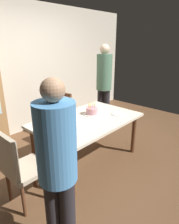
# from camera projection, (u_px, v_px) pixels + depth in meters

# --- Properties ---
(ground) EXTENTS (6.40, 6.40, 0.00)m
(ground) POSITION_uv_depth(u_px,v_px,m) (87.00, 159.00, 3.28)
(ground) COLOR brown
(back_wall) EXTENTS (6.40, 0.10, 2.60)m
(back_wall) POSITION_uv_depth(u_px,v_px,m) (21.00, 70.00, 4.01)
(back_wall) COLOR beige
(back_wall) RESTS_ON ground
(dining_table) EXTENTS (1.63, 1.03, 0.72)m
(dining_table) POSITION_uv_depth(u_px,v_px,m) (87.00, 124.00, 3.06)
(dining_table) COLOR beige
(dining_table) RESTS_ON ground
(birthday_cake) EXTENTS (0.28, 0.28, 0.18)m
(birthday_cake) POSITION_uv_depth(u_px,v_px,m) (92.00, 111.00, 3.21)
(birthday_cake) COLOR silver
(birthday_cake) RESTS_ON dining_table
(plate_near_celebrant) EXTENTS (0.22, 0.22, 0.01)m
(plate_near_celebrant) POSITION_uv_depth(u_px,v_px,m) (77.00, 132.00, 2.57)
(plate_near_celebrant) COLOR white
(plate_near_celebrant) RESTS_ON dining_table
(plate_far_side) EXTENTS (0.22, 0.22, 0.01)m
(plate_far_side) POSITION_uv_depth(u_px,v_px,m) (73.00, 116.00, 3.12)
(plate_far_side) COLOR white
(plate_far_side) RESTS_ON dining_table
(plate_near_guest) EXTENTS (0.22, 0.22, 0.01)m
(plate_near_guest) POSITION_uv_depth(u_px,v_px,m) (118.00, 114.00, 3.22)
(plate_near_guest) COLOR white
(plate_near_guest) RESTS_ON dining_table
(fork_near_celebrant) EXTENTS (0.18, 0.05, 0.01)m
(fork_near_celebrant) POSITION_uv_depth(u_px,v_px,m) (68.00, 137.00, 2.46)
(fork_near_celebrant) COLOR silver
(fork_near_celebrant) RESTS_ON dining_table
(fork_far_side) EXTENTS (0.18, 0.02, 0.01)m
(fork_far_side) POSITION_uv_depth(u_px,v_px,m) (66.00, 119.00, 3.01)
(fork_far_side) COLOR silver
(fork_far_side) RESTS_ON dining_table
(fork_near_guest) EXTENTS (0.18, 0.04, 0.01)m
(fork_near_guest) POSITION_uv_depth(u_px,v_px,m) (112.00, 116.00, 3.12)
(fork_near_guest) COLOR silver
(fork_near_guest) RESTS_ON dining_table
(chair_spindle_back) EXTENTS (0.46, 0.46, 0.95)m
(chair_spindle_back) POSITION_uv_depth(u_px,v_px,m) (58.00, 120.00, 3.71)
(chair_spindle_back) COLOR #56331E
(chair_spindle_back) RESTS_ON ground
(chair_upholstered) EXTENTS (0.45, 0.44, 0.95)m
(chair_upholstered) POSITION_uv_depth(u_px,v_px,m) (19.00, 166.00, 2.21)
(chair_upholstered) COLOR tan
(chair_upholstered) RESTS_ON ground
(person_celebrant) EXTENTS (0.32, 0.32, 1.62)m
(person_celebrant) POSITION_uv_depth(u_px,v_px,m) (57.00, 164.00, 1.58)
(person_celebrant) COLOR #262328
(person_celebrant) RESTS_ON ground
(person_guest) EXTENTS (0.32, 0.32, 1.80)m
(person_guest) POSITION_uv_depth(u_px,v_px,m) (104.00, 82.00, 4.18)
(person_guest) COLOR #262328
(person_guest) RESTS_ON ground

